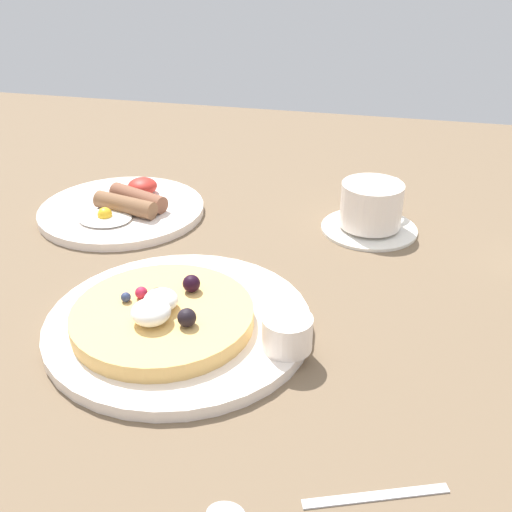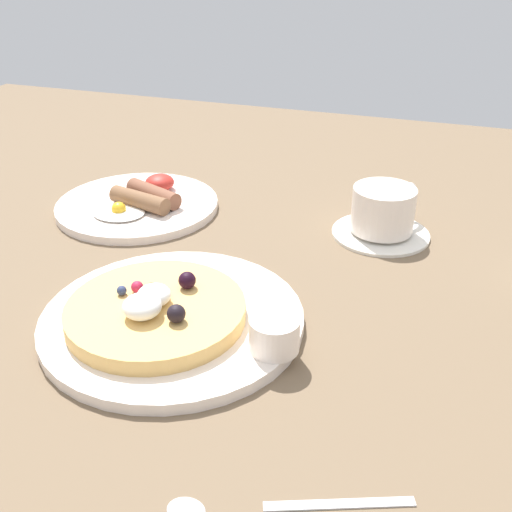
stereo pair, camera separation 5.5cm
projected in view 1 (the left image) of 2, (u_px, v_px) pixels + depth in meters
ground_plane at (247, 317)px, 66.63cm from camera, size 188.33×156.74×3.00cm
pancake_plate at (179, 323)px, 61.95cm from camera, size 27.13×27.13×1.26cm
pancake_with_berries at (162, 315)px, 60.13cm from camera, size 18.22×18.22×4.03cm
syrup_ramekin at (287, 332)px, 56.62cm from camera, size 4.79×4.79×3.31cm
breakfast_plate at (122, 210)px, 86.54cm from camera, size 23.30×23.30×1.16cm
fried_breakfast at (130, 200)px, 85.49cm from camera, size 11.01×15.07×2.66cm
coffee_saucer at (369, 227)px, 82.05cm from camera, size 12.91×12.91×0.84cm
coffee_cup at (372, 203)px, 80.49cm from camera, size 8.21×10.52×5.86cm
teaspoon at (289, 505)px, 43.04cm from camera, size 16.87×7.44×0.60cm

